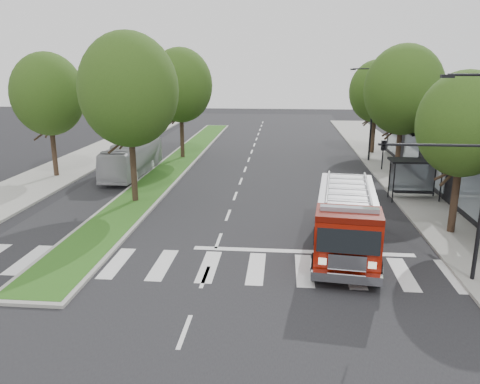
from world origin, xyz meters
name	(u,v)px	position (x,y,z in m)	size (l,w,h in m)	color
ground	(219,241)	(0.00, 0.00, 0.00)	(140.00, 140.00, 0.00)	black
sidewalk_right	(425,192)	(12.50, 10.00, 0.07)	(5.00, 80.00, 0.15)	gray
sidewalk_left	(37,182)	(-14.50, 10.00, 0.07)	(5.00, 80.00, 0.15)	gray
median	(178,162)	(-6.00, 18.00, 0.08)	(3.00, 50.00, 0.15)	gray
bus_shelter	(415,168)	(11.20, 8.15, 2.04)	(3.20, 1.60, 2.61)	black
tree_right_near	(464,125)	(11.50, 2.00, 5.51)	(4.40, 4.40, 8.05)	black
tree_right_mid	(404,90)	(11.50, 14.00, 6.49)	(5.60, 5.60, 9.72)	black
tree_right_far	(376,91)	(11.50, 24.00, 5.84)	(5.00, 5.00, 8.73)	black
tree_median_near	(129,90)	(-6.00, 6.00, 6.81)	(5.80, 5.80, 10.16)	black
tree_median_far	(180,85)	(-6.00, 20.00, 6.49)	(5.60, 5.60, 9.72)	black
tree_left_mid	(48,94)	(-14.00, 12.00, 6.16)	(5.20, 5.20, 9.16)	black
streetlight_right_near	(463,165)	(9.61, -3.50, 4.67)	(4.08, 0.22, 8.00)	black
streetlight_right_far	(370,110)	(10.35, 20.00, 4.48)	(2.11, 0.20, 8.00)	black
fire_engine	(346,221)	(5.93, -0.64, 1.44)	(3.53, 8.88, 3.00)	#570C04
city_bus	(133,158)	(-8.50, 13.45, 1.28)	(2.15, 9.17, 2.55)	silver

